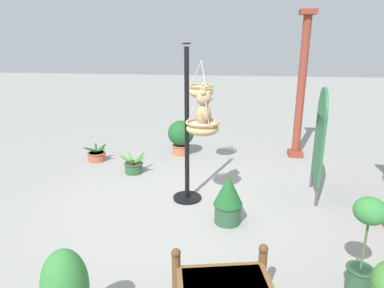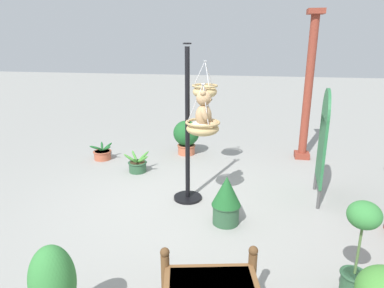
{
  "view_description": "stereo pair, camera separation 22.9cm",
  "coord_description": "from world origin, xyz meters",
  "views": [
    {
      "loc": [
        4.64,
        0.73,
        2.4
      ],
      "look_at": [
        -0.02,
        0.1,
        0.96
      ],
      "focal_mm": 31.78,
      "sensor_mm": 36.0,
      "label": 1
    },
    {
      "loc": [
        4.61,
        0.96,
        2.4
      ],
      "look_at": [
        -0.02,
        0.1,
        0.96
      ],
      "focal_mm": 31.78,
      "sensor_mm": 36.0,
      "label": 2
    }
  ],
  "objects": [
    {
      "name": "ground_plane",
      "position": [
        0.0,
        0.0,
        0.0
      ],
      "size": [
        40.0,
        40.0,
        0.0
      ],
      "primitive_type": "plane",
      "color": "gray"
    },
    {
      "name": "potted_plant_trailing_ivy",
      "position": [
        2.56,
        -0.56,
        0.48
      ],
      "size": [
        0.37,
        0.37,
        0.87
      ],
      "color": "#AD563D",
      "rests_on": "ground"
    },
    {
      "name": "potted_plant_fern_front",
      "position": [
        0.45,
        0.66,
        0.35
      ],
      "size": [
        0.4,
        0.4,
        0.69
      ],
      "color": "#2D5638",
      "rests_on": "ground"
    },
    {
      "name": "potted_plant_tall_leafy",
      "position": [
        1.64,
        1.99,
        0.57
      ],
      "size": [
        0.3,
        0.3,
        1.03
      ],
      "color": "#2D5638",
      "rests_on": "ground"
    },
    {
      "name": "potted_plant_broad_leaf",
      "position": [
        -1.7,
        -2.13,
        0.12
      ],
      "size": [
        0.49,
        0.49,
        0.34
      ],
      "color": "#AD563D",
      "rests_on": "ground"
    },
    {
      "name": "display_pole_central",
      "position": [
        -0.19,
        0.0,
        0.73
      ],
      "size": [
        0.44,
        0.44,
        2.37
      ],
      "color": "black",
      "rests_on": "ground"
    },
    {
      "name": "hanging_basket_with_teddy",
      "position": [
        -0.04,
        0.25,
        1.21
      ],
      "size": [
        0.5,
        0.5,
        0.73
      ],
      "color": "tan"
    },
    {
      "name": "greenhouse_pillar_far_back",
      "position": [
        -2.56,
        2.01,
        1.44
      ],
      "size": [
        0.31,
        0.31,
        2.98
      ],
      "color": "brown",
      "rests_on": "ground"
    },
    {
      "name": "potted_plant_flowering_red",
      "position": [
        -2.36,
        -0.46,
        0.42
      ],
      "size": [
        0.56,
        0.56,
        0.75
      ],
      "color": "#BC6042",
      "rests_on": "ground"
    },
    {
      "name": "potted_plant_bushy_green",
      "position": [
        -1.15,
        -1.16,
        0.14
      ],
      "size": [
        0.53,
        0.52,
        0.38
      ],
      "color": "#2D5638",
      "rests_on": "ground"
    },
    {
      "name": "hanging_basket_left_high",
      "position": [
        -1.38,
        0.08,
        1.55
      ],
      "size": [
        0.46,
        0.46,
        0.66
      ],
      "color": "tan"
    },
    {
      "name": "teddy_bear",
      "position": [
        -0.04,
        0.28,
        1.45
      ],
      "size": [
        0.37,
        0.33,
        0.54
      ],
      "color": "tan"
    },
    {
      "name": "display_sign_board",
      "position": [
        -0.58,
        2.0,
        1.02
      ],
      "size": [
        0.79,
        0.11,
        1.74
      ],
      "color": "#286B3D",
      "rests_on": "ground"
    }
  ]
}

